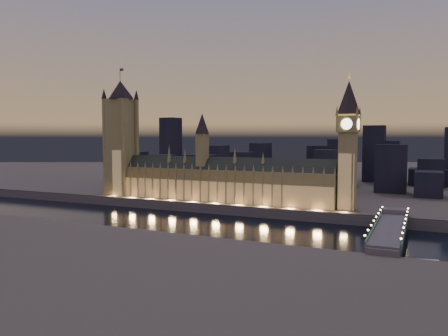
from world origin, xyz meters
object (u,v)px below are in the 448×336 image
at_px(westminster_bridge, 390,232).
at_px(river_boat, 412,266).
at_px(palace_of_westminster, 221,180).
at_px(elizabeth_tower, 348,134).
at_px(victoria_tower, 121,132).

bearing_deg(westminster_bridge, river_boat, -76.04).
bearing_deg(palace_of_westminster, elizabeth_tower, 0.09).
relative_size(palace_of_westminster, westminster_bridge, 1.79).
height_order(elizabeth_tower, westminster_bridge, elizabeth_tower).
bearing_deg(victoria_tower, river_boat, -24.09).
height_order(palace_of_westminster, westminster_bridge, palace_of_westminster).
xyz_separation_m(victoria_tower, elizabeth_tower, (218.00, -0.00, -2.03)).
relative_size(elizabeth_tower, river_boat, 2.14).
xyz_separation_m(palace_of_westminster, river_boat, (158.91, -119.75, -24.81)).
bearing_deg(palace_of_westminster, victoria_tower, 179.91).
height_order(elizabeth_tower, river_boat, elizabeth_tower).
bearing_deg(river_boat, westminster_bridge, 103.96).
bearing_deg(elizabeth_tower, westminster_bridge, -60.74).
bearing_deg(elizabeth_tower, victoria_tower, 180.00).
height_order(palace_of_westminster, elizabeth_tower, elizabeth_tower).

